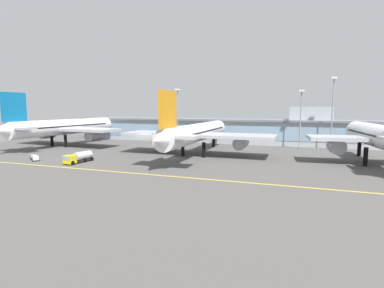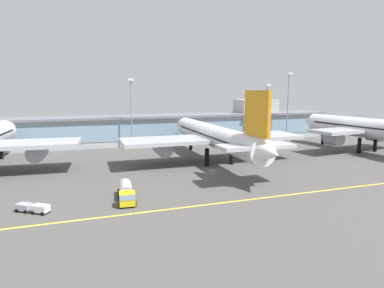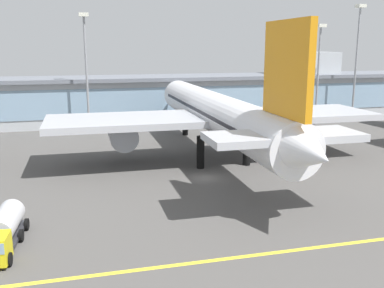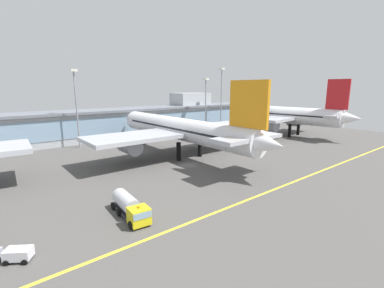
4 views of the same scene
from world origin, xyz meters
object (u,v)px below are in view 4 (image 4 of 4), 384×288
object	(u,v)px
baggage_tug_near	(4,255)
apron_light_mast_west	(206,97)
airliner_far_right	(288,115)
apron_light_mast_centre	(76,97)
fuel_tanker_truck	(130,207)
airliner_near_right	(181,130)
apron_light_mast_east	(221,90)

from	to	relation	value
baggage_tug_near	apron_light_mast_west	distance (m)	89.07
airliner_far_right	apron_light_mast_centre	bearing A→B (deg)	61.86
fuel_tanker_truck	apron_light_mast_centre	bearing A→B (deg)	175.10
airliner_near_right	apron_light_mast_centre	distance (m)	33.84
baggage_tug_near	apron_light_mast_east	world-z (taller)	apron_light_mast_east
airliner_far_right	apron_light_mast_east	bearing A→B (deg)	11.61
apron_light_mast_west	airliner_far_right	bearing A→B (deg)	-52.45
apron_light_mast_west	apron_light_mast_east	size ratio (longest dim) A/B	0.83
airliner_near_right	baggage_tug_near	world-z (taller)	airliner_near_right
apron_light_mast_east	baggage_tug_near	bearing A→B (deg)	-148.17
apron_light_mast_centre	apron_light_mast_east	xyz separation A→B (m)	(59.54, -0.54, 1.56)
apron_light_mast_west	apron_light_mast_east	xyz separation A→B (m)	(10.53, 1.78, 2.42)
fuel_tanker_truck	apron_light_mast_west	world-z (taller)	apron_light_mast_west
fuel_tanker_truck	apron_light_mast_east	xyz separation A→B (m)	(68.30, 50.73, 15.18)
baggage_tug_near	fuel_tanker_truck	bearing A→B (deg)	37.78
fuel_tanker_truck	apron_light_mast_east	bearing A→B (deg)	131.39
apron_light_mast_centre	apron_light_mast_west	bearing A→B (deg)	-2.71
fuel_tanker_truck	apron_light_mast_east	size ratio (longest dim) A/B	0.36
airliner_far_right	fuel_tanker_truck	size ratio (longest dim) A/B	5.30
airliner_near_right	fuel_tanker_truck	bearing A→B (deg)	132.00
apron_light_mast_west	apron_light_mast_centre	bearing A→B (deg)	177.29
airliner_near_right	airliner_far_right	size ratio (longest dim) A/B	1.25
baggage_tug_near	apron_light_mast_east	bearing A→B (deg)	66.26
baggage_tug_near	apron_light_mast_east	xyz separation A→B (m)	(83.12, 51.60, 15.90)
baggage_tug_near	apron_light_mast_east	distance (m)	99.12
baggage_tug_near	apron_light_mast_west	bearing A→B (deg)	68.88
airliner_far_right	fuel_tanker_truck	xyz separation A→B (m)	(-76.96, -23.98, -6.04)
baggage_tug_near	apron_light_mast_centre	world-z (taller)	apron_light_mast_centre
apron_light_mast_east	apron_light_mast_centre	bearing A→B (deg)	179.48
baggage_tug_near	apron_light_mast_west	world-z (taller)	apron_light_mast_west
airliner_far_right	apron_light_mast_west	size ratio (longest dim) A/B	2.27
apron_light_mast_centre	apron_light_mast_east	distance (m)	59.57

